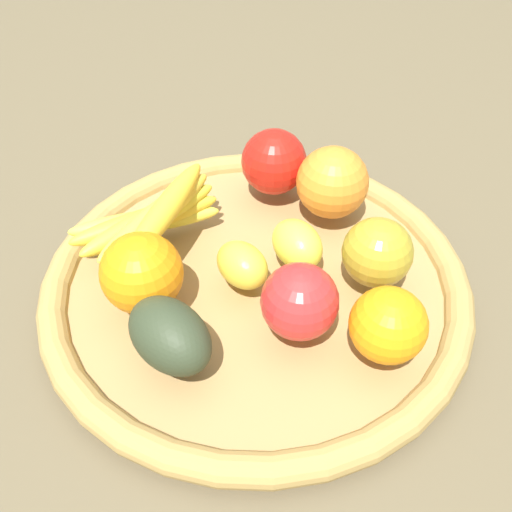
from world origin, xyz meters
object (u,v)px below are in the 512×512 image
at_px(orange_2, 334,184).
at_px(avocado, 170,335).
at_px(orange_0, 387,327).
at_px(lemon_0, 297,244).
at_px(apple_0, 377,252).
at_px(banana_bunch, 152,217).
at_px(apple_1, 274,162).
at_px(lemon_1, 241,264).
at_px(orange_1, 142,273).
at_px(apple_2, 300,301).

distance_m(orange_2, avocado, 0.27).
height_order(orange_0, avocado, orange_0).
xyz_separation_m(lemon_0, orange_2, (0.02, -0.09, 0.02)).
bearing_deg(apple_0, banana_bunch, 28.48).
xyz_separation_m(lemon_0, avocado, (0.01, 0.17, 0.01)).
distance_m(apple_1, lemon_1, 0.16).
xyz_separation_m(banana_bunch, apple_1, (-0.03, -0.16, 0.00)).
relative_size(orange_2, apple_1, 1.05).
bearing_deg(avocado, lemon_0, -92.12).
height_order(lemon_1, orange_1, orange_1).
height_order(banana_bunch, orange_1, orange_1).
relative_size(orange_0, lemon_1, 1.15).
bearing_deg(orange_1, apple_2, -150.86).
relative_size(banana_bunch, apple_0, 2.41).
bearing_deg(avocado, apple_1, -69.51).
relative_size(apple_2, apple_0, 1.02).
height_order(lemon_0, apple_2, apple_2).
relative_size(banana_bunch, avocado, 1.93).
bearing_deg(apple_1, avocado, 110.49).
xyz_separation_m(banana_bunch, apple_0, (-0.21, -0.12, -0.00)).
bearing_deg(avocado, orange_0, -136.71).
relative_size(apple_0, orange_2, 0.87).
height_order(orange_0, apple_0, apple_0).
xyz_separation_m(apple_1, lemon_1, (-0.08, 0.14, -0.02)).
height_order(apple_0, lemon_1, apple_0).
bearing_deg(orange_0, apple_2, 20.91).
distance_m(apple_2, apple_1, 0.22).
distance_m(lemon_1, orange_1, 0.10).
height_order(lemon_0, apple_1, apple_1).
bearing_deg(lemon_0, lemon_1, 67.53).
height_order(apple_2, avocado, apple_2).
bearing_deg(orange_2, orange_0, 139.02).
height_order(orange_0, orange_2, orange_2).
xyz_separation_m(apple_2, lemon_1, (0.08, -0.01, -0.01)).
height_order(orange_0, lemon_1, orange_0).
bearing_deg(apple_2, orange_2, -64.26).
distance_m(lemon_0, apple_1, 0.13).
xyz_separation_m(apple_1, orange_1, (-0.03, 0.23, 0.00)).
relative_size(lemon_1, orange_1, 0.76).
bearing_deg(lemon_0, avocado, 87.88).
distance_m(banana_bunch, avocado, 0.16).
bearing_deg(apple_1, apple_0, 164.80).
bearing_deg(avocado, lemon_1, -80.71).
relative_size(orange_0, apple_0, 0.98).
bearing_deg(apple_2, orange_0, -159.09).
xyz_separation_m(apple_2, orange_1, (0.13, 0.08, 0.00)).
bearing_deg(lemon_1, apple_2, 173.10).
height_order(orange_0, orange_1, orange_1).
bearing_deg(orange_0, orange_1, 26.30).
bearing_deg(lemon_1, banana_bunch, 10.63).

